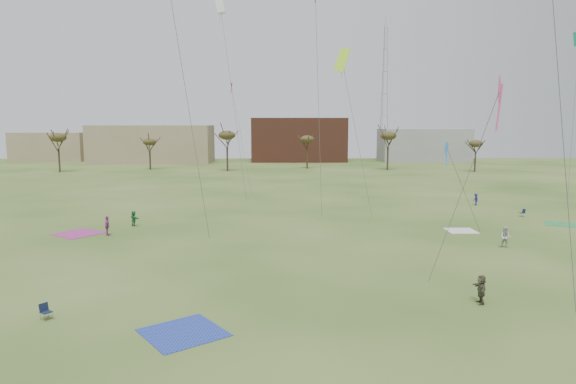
{
  "coord_description": "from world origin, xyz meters",
  "views": [
    {
      "loc": [
        -0.68,
        -24.39,
        10.38
      ],
      "look_at": [
        0.0,
        12.0,
        5.5
      ],
      "focal_mm": 31.72,
      "sensor_mm": 36.0,
      "label": 1
    }
  ],
  "objects": [
    {
      "name": "ground",
      "position": [
        0.0,
        0.0,
        0.0
      ],
      "size": [
        260.0,
        260.0,
        0.0
      ],
      "primitive_type": "plane",
      "color": "#2E4E18",
      "rests_on": "ground"
    },
    {
      "name": "spectator_fore_c",
      "position": [
        11.08,
        3.9,
        0.85
      ],
      "size": [
        0.55,
        1.59,
        1.7
      ],
      "primitive_type": "imported",
      "rotation": [
        0.0,
        0.0,
        4.68
      ],
      "color": "#4C4836",
      "rests_on": "ground"
    },
    {
      "name": "spectator_mid_d",
      "position": [
        -16.75,
        22.65,
        0.93
      ],
      "size": [
        0.64,
        1.15,
        1.85
      ],
      "primitive_type": "imported",
      "rotation": [
        0.0,
        0.0,
        1.75
      ],
      "color": "#A54498",
      "rests_on": "ground"
    },
    {
      "name": "spectator_mid_e",
      "position": [
        18.45,
        17.19,
        0.9
      ],
      "size": [
        1.11,
        1.05,
        1.8
      ],
      "primitive_type": "imported",
      "rotation": [
        0.0,
        0.0,
        5.71
      ],
      "color": "#B8B8B8",
      "rests_on": "ground"
    },
    {
      "name": "flyer_far_a",
      "position": [
        -15.51,
        27.03,
        0.79
      ],
      "size": [
        1.35,
        1.37,
        1.57
      ],
      "primitive_type": "imported",
      "rotation": [
        0.0,
        0.0,
        2.35
      ],
      "color": "#277740",
      "rests_on": "ground"
    },
    {
      "name": "flyer_far_c",
      "position": [
        24.68,
        39.8,
        0.77
      ],
      "size": [
        0.67,
        1.04,
        1.53
      ],
      "primitive_type": "imported",
      "rotation": [
        0.0,
        0.0,
        4.81
      ],
      "color": "navy",
      "rests_on": "ground"
    },
    {
      "name": "blanket_blue",
      "position": [
        -5.47,
        -0.01,
        0.0
      ],
      "size": [
        5.08,
        5.08,
        0.03
      ],
      "primitive_type": "cube",
      "rotation": [
        0.0,
        0.0,
        2.2
      ],
      "color": "#273FAA",
      "rests_on": "ground"
    },
    {
      "name": "blanket_cream",
      "position": [
        17.19,
        24.07,
        0.0
      ],
      "size": [
        2.76,
        2.76,
        0.03
      ],
      "primitive_type": "cube",
      "rotation": [
        0.0,
        0.0,
        3.13
      ],
      "color": "white",
      "rests_on": "ground"
    },
    {
      "name": "blanket_plum",
      "position": [
        -19.78,
        23.45,
        0.0
      ],
      "size": [
        5.3,
        5.3,
        0.03
      ],
      "primitive_type": "cube",
      "rotation": [
        0.0,
        0.0,
        2.51
      ],
      "color": "#A53283",
      "rests_on": "ground"
    },
    {
      "name": "blanket_olive",
      "position": [
        28.72,
        27.13,
        0.0
      ],
      "size": [
        3.86,
        3.86,
        0.03
      ],
      "primitive_type": "cube",
      "rotation": [
        0.0,
        0.0,
        1.14
      ],
      "color": "#338D4C",
      "rests_on": "ground"
    },
    {
      "name": "camp_chair_left",
      "position": [
        -13.13,
        1.89,
        0.26
      ],
      "size": [
        0.74,
        0.73,
        0.87
      ],
      "rotation": [
        0.0,
        0.0,
        0.93
      ],
      "color": "#131B36",
      "rests_on": "ground"
    },
    {
      "name": "camp_chair_right",
      "position": [
        26.79,
        31.57,
        0.26
      ],
      "size": [
        0.62,
        0.58,
        0.87
      ],
      "rotation": [
        0.0,
        0.0,
        4.88
      ],
      "color": "#151B3A",
      "rests_on": "ground"
    },
    {
      "name": "kites_aloft",
      "position": [
        0.67,
        27.81,
        20.67
      ],
      "size": [
        62.66,
        61.23,
        24.63
      ],
      "color": "red",
      "rests_on": "ground"
    },
    {
      "name": "tree_line",
      "position": [
        -2.85,
        79.12,
        7.09
      ],
      "size": [
        117.44,
        49.32,
        8.91
      ],
      "color": "#3A2B1E",
      "rests_on": "ground"
    },
    {
      "name": "building_tan",
      "position": [
        -35.0,
        115.0,
        5.0
      ],
      "size": [
        32.0,
        14.0,
        10.0
      ],
      "primitive_type": "cube",
      "color": "#937F60",
      "rests_on": "ground"
    },
    {
      "name": "building_brick",
      "position": [
        5.0,
        120.0,
        6.0
      ],
      "size": [
        26.0,
        16.0,
        12.0
      ],
      "primitive_type": "cube",
      "color": "brown",
      "rests_on": "ground"
    },
    {
      "name": "building_grey",
      "position": [
        40.0,
        118.0,
        4.5
      ],
      "size": [
        24.0,
        12.0,
        9.0
      ],
      "primitive_type": "cube",
      "color": "gray",
      "rests_on": "ground"
    },
    {
      "name": "building_tan_west",
      "position": [
        -65.0,
        122.0,
        4.0
      ],
      "size": [
        20.0,
        12.0,
        8.0
      ],
      "primitive_type": "cube",
      "color": "#937F60",
      "rests_on": "ground"
    },
    {
      "name": "radio_tower",
      "position": [
        30.0,
        125.0,
        19.21
      ],
      "size": [
        1.51,
        1.72,
        41.0
      ],
      "color": "#9EA3A8",
      "rests_on": "ground"
    }
  ]
}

